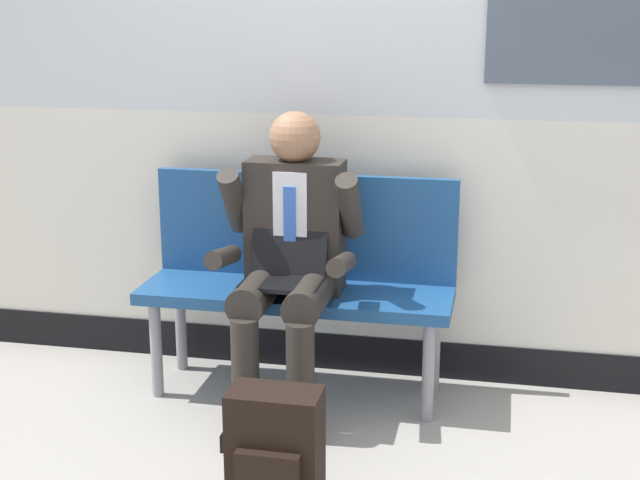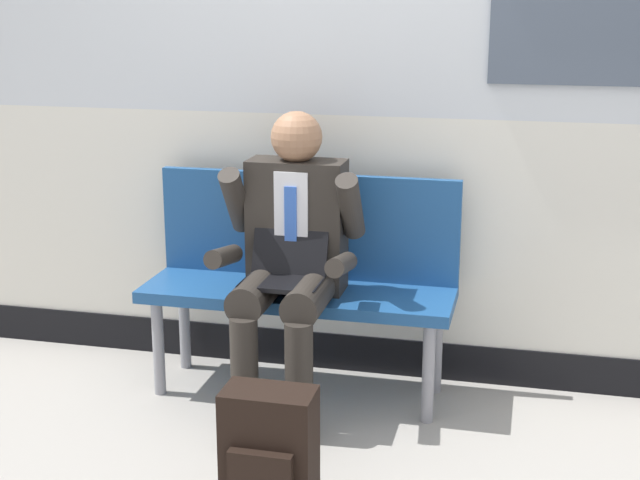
{
  "view_description": "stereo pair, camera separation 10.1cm",
  "coord_description": "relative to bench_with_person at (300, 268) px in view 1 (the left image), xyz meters",
  "views": [
    {
      "loc": [
        0.56,
        -3.31,
        1.68
      ],
      "look_at": [
        -0.15,
        0.05,
        0.75
      ],
      "focal_mm": 51.2,
      "sensor_mm": 36.0,
      "label": 1
    },
    {
      "loc": [
        0.65,
        -3.29,
        1.68
      ],
      "look_at": [
        -0.15,
        0.05,
        0.75
      ],
      "focal_mm": 51.2,
      "sensor_mm": 36.0,
      "label": 2
    }
  ],
  "objects": [
    {
      "name": "ground_plane",
      "position": [
        0.29,
        -0.33,
        -0.54
      ],
      "size": [
        18.0,
        18.0,
        0.0
      ],
      "primitive_type": "plane",
      "color": "#9E9991"
    },
    {
      "name": "station_wall",
      "position": [
        0.3,
        0.27,
        0.84
      ],
      "size": [
        6.9,
        0.17,
        2.79
      ],
      "color": "silver",
      "rests_on": "ground"
    },
    {
      "name": "bench_with_person",
      "position": [
        0.0,
        0.0,
        0.0
      ],
      "size": [
        1.32,
        0.42,
        0.94
      ],
      "color": "navy",
      "rests_on": "ground"
    },
    {
      "name": "person_seated",
      "position": [
        -0.0,
        -0.2,
        0.11
      ],
      "size": [
        0.57,
        0.7,
        1.22
      ],
      "color": "#2D2823",
      "rests_on": "ground"
    },
    {
      "name": "backpack",
      "position": [
        0.14,
        -1.0,
        -0.33
      ],
      "size": [
        0.31,
        0.21,
        0.43
      ],
      "color": "black",
      "rests_on": "ground"
    }
  ]
}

